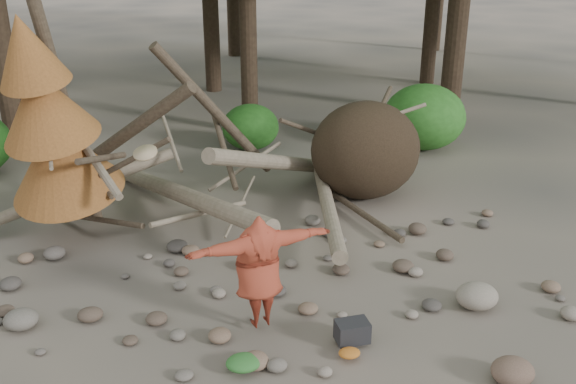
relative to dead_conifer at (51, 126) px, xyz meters
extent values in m
plane|color=#514C44|center=(3.12, -3.37, -2.11)|extent=(120.00, 120.00, 0.00)
ellipsoid|color=#332619|center=(5.72, 0.93, -1.12)|extent=(2.20, 1.87, 1.98)
cylinder|color=gray|center=(2.12, 0.33, -1.56)|extent=(2.61, 5.11, 1.08)
cylinder|color=gray|center=(3.92, 0.83, -1.21)|extent=(3.18, 3.71, 1.90)
cylinder|color=brown|center=(0.92, 1.23, -0.71)|extent=(3.08, 1.91, 2.49)
cylinder|color=gray|center=(4.72, 0.13, -1.76)|extent=(1.13, 4.98, 0.43)
cylinder|color=brown|center=(2.82, 1.43, -0.31)|extent=(2.39, 1.03, 2.89)
cylinder|color=gray|center=(0.12, 0.63, -1.41)|extent=(3.71, 0.86, 1.20)
cylinder|color=#4C3F30|center=(0.62, 0.13, -1.81)|extent=(1.52, 1.70, 0.49)
cylinder|color=gray|center=(3.32, 1.03, -1.31)|extent=(1.57, 0.85, 0.69)
cylinder|color=#4C3F30|center=(4.92, 1.53, -0.91)|extent=(1.92, 1.25, 1.10)
cylinder|color=gray|center=(1.92, 0.83, -0.61)|extent=(0.37, 1.42, 0.85)
cylinder|color=#4C3F30|center=(5.32, -0.17, -1.96)|extent=(0.79, 2.54, 0.12)
cylinder|color=gray|center=(2.32, -0.27, -1.66)|extent=(1.78, 1.11, 0.29)
cylinder|color=#4C3F30|center=(0.22, 0.43, 0.09)|extent=(0.67, 1.13, 4.35)
cone|color=brown|center=(0.06, 0.12, -0.61)|extent=(2.06, 2.13, 1.86)
cone|color=brown|center=(-0.05, -0.09, 0.39)|extent=(1.71, 1.78, 1.65)
cone|color=brown|center=(-0.14, -0.28, 1.29)|extent=(1.23, 1.30, 1.41)
ellipsoid|color=#27641D|center=(3.92, 4.43, -1.55)|extent=(1.40, 1.40, 1.12)
ellipsoid|color=#317725|center=(8.12, 3.63, -1.31)|extent=(2.00, 2.00, 1.60)
imported|color=#9C3723|center=(2.88, -3.26, -1.22)|extent=(2.05, 0.90, 1.61)
cylinder|color=tan|center=(1.55, -3.02, 0.44)|extent=(0.31, 0.31, 0.16)
cube|color=black|center=(4.01, -3.89, -1.97)|extent=(0.45, 0.31, 0.29)
ellipsoid|color=#2D6B2B|center=(2.54, -4.16, -2.03)|extent=(0.44, 0.37, 0.17)
ellipsoid|color=#B4651E|center=(3.88, -4.19, -2.06)|extent=(0.28, 0.23, 0.10)
ellipsoid|color=brown|center=(5.68, -5.01, -1.95)|extent=(0.53, 0.47, 0.32)
ellipsoid|color=gray|center=(6.03, -3.38, -1.93)|extent=(0.62, 0.55, 0.37)
ellipsoid|color=#6A6359|center=(-0.32, -2.62, -1.97)|extent=(0.47, 0.42, 0.28)
camera|label=1|loc=(1.76, -10.63, 2.97)|focal=40.00mm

